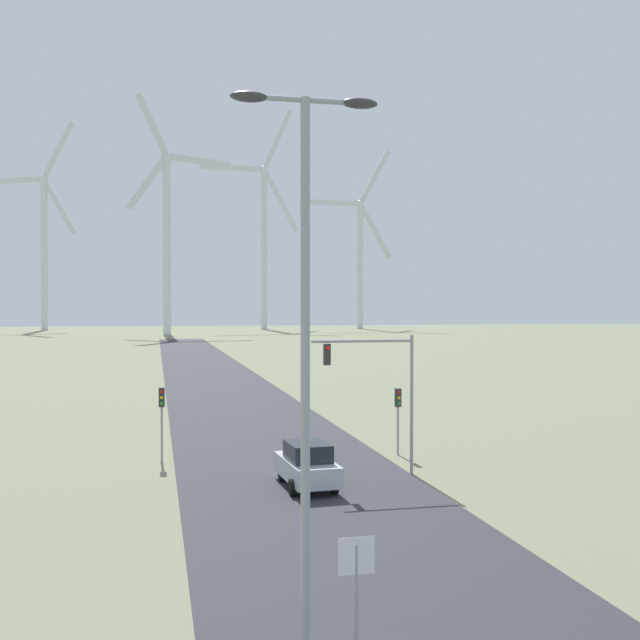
{
  "coord_description": "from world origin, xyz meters",
  "views": [
    {
      "loc": [
        -5.81,
        -9.72,
        7.2
      ],
      "look_at": [
        0.0,
        16.69,
        6.77
      ],
      "focal_mm": 42.0,
      "sensor_mm": 36.0,
      "label": 1
    }
  ],
  "objects_px": {
    "stop_sign_near": "(356,570)",
    "traffic_light_post_near_right": "(398,406)",
    "wind_turbine_far_right": "(360,250)",
    "traffic_light_mast_overhead": "(378,376)",
    "wind_turbine_left": "(44,237)",
    "traffic_light_post_near_left": "(162,407)",
    "wind_turbine_right": "(264,231)",
    "streetlamp": "(305,326)",
    "wind_turbine_center": "(167,226)",
    "car_approaching": "(307,465)"
  },
  "relations": [
    {
      "from": "car_approaching",
      "to": "wind_turbine_center",
      "type": "xyz_separation_m",
      "value": [
        -2.9,
        176.33,
        28.31
      ]
    },
    {
      "from": "traffic_light_post_near_left",
      "to": "stop_sign_near",
      "type": "bearing_deg",
      "value": -79.25
    },
    {
      "from": "traffic_light_post_near_left",
      "to": "traffic_light_mast_overhead",
      "type": "bearing_deg",
      "value": -28.95
    },
    {
      "from": "traffic_light_post_near_left",
      "to": "wind_turbine_left",
      "type": "relative_size",
      "value": 0.05
    },
    {
      "from": "wind_turbine_far_right",
      "to": "traffic_light_mast_overhead",
      "type": "bearing_deg",
      "value": -105.29
    },
    {
      "from": "traffic_light_mast_overhead",
      "to": "wind_turbine_far_right",
      "type": "xyz_separation_m",
      "value": [
        59.98,
        219.34,
        23.04
      ]
    },
    {
      "from": "traffic_light_post_near_left",
      "to": "wind_turbine_center",
      "type": "relative_size",
      "value": 0.05
    },
    {
      "from": "traffic_light_post_near_left",
      "to": "wind_turbine_center",
      "type": "height_order",
      "value": "wind_turbine_center"
    },
    {
      "from": "wind_turbine_right",
      "to": "stop_sign_near",
      "type": "bearing_deg",
      "value": -97.67
    },
    {
      "from": "streetlamp",
      "to": "wind_turbine_far_right",
      "type": "xyz_separation_m",
      "value": [
        66.52,
        236.27,
        20.48
      ]
    },
    {
      "from": "traffic_light_post_near_right",
      "to": "wind_turbine_center",
      "type": "xyz_separation_m",
      "value": [
        -8.58,
        170.75,
        26.82
      ]
    },
    {
      "from": "wind_turbine_center",
      "to": "wind_turbine_far_right",
      "type": "relative_size",
      "value": 1.03
    },
    {
      "from": "traffic_light_post_near_right",
      "to": "wind_turbine_center",
      "type": "height_order",
      "value": "wind_turbine_center"
    },
    {
      "from": "stop_sign_near",
      "to": "wind_turbine_right",
      "type": "height_order",
      "value": "wind_turbine_right"
    },
    {
      "from": "traffic_light_post_near_right",
      "to": "wind_turbine_left",
      "type": "height_order",
      "value": "wind_turbine_left"
    },
    {
      "from": "wind_turbine_center",
      "to": "wind_turbine_far_right",
      "type": "height_order",
      "value": "wind_turbine_center"
    },
    {
      "from": "traffic_light_mast_overhead",
      "to": "wind_turbine_left",
      "type": "bearing_deg",
      "value": 101.15
    },
    {
      "from": "streetlamp",
      "to": "traffic_light_post_near_left",
      "type": "relative_size",
      "value": 3.21
    },
    {
      "from": "streetlamp",
      "to": "wind_turbine_center",
      "type": "xyz_separation_m",
      "value": [
        0.28,
        191.86,
        22.36
      ]
    },
    {
      "from": "streetlamp",
      "to": "traffic_light_post_near_right",
      "type": "bearing_deg",
      "value": 67.24
    },
    {
      "from": "car_approaching",
      "to": "traffic_light_post_near_right",
      "type": "bearing_deg",
      "value": 44.5
    },
    {
      "from": "traffic_light_post_near_right",
      "to": "traffic_light_mast_overhead",
      "type": "height_order",
      "value": "traffic_light_mast_overhead"
    },
    {
      "from": "wind_turbine_right",
      "to": "wind_turbine_far_right",
      "type": "relative_size",
      "value": 1.21
    },
    {
      "from": "traffic_light_post_near_left",
      "to": "wind_turbine_left",
      "type": "distance_m",
      "value": 225.99
    },
    {
      "from": "wind_turbine_right",
      "to": "wind_turbine_left",
      "type": "bearing_deg",
      "value": 175.71
    },
    {
      "from": "stop_sign_near",
      "to": "traffic_light_post_near_right",
      "type": "height_order",
      "value": "traffic_light_post_near_right"
    },
    {
      "from": "traffic_light_mast_overhead",
      "to": "stop_sign_near",
      "type": "bearing_deg",
      "value": -108.41
    },
    {
      "from": "stop_sign_near",
      "to": "traffic_light_post_near_left",
      "type": "relative_size",
      "value": 0.67
    },
    {
      "from": "stop_sign_near",
      "to": "traffic_light_post_near_right",
      "type": "distance_m",
      "value": 21.02
    },
    {
      "from": "wind_turbine_right",
      "to": "wind_turbine_far_right",
      "type": "height_order",
      "value": "wind_turbine_right"
    },
    {
      "from": "traffic_light_post_near_right",
      "to": "traffic_light_mast_overhead",
      "type": "xyz_separation_m",
      "value": [
        -2.32,
        -4.19,
        1.91
      ]
    },
    {
      "from": "wind_turbine_center",
      "to": "wind_turbine_far_right",
      "type": "bearing_deg",
      "value": 33.84
    },
    {
      "from": "wind_turbine_center",
      "to": "car_approaching",
      "type": "bearing_deg",
      "value": -89.06
    },
    {
      "from": "traffic_light_mast_overhead",
      "to": "wind_turbine_left",
      "type": "relative_size",
      "value": 0.09
    },
    {
      "from": "streetlamp",
      "to": "wind_turbine_left",
      "type": "xyz_separation_m",
      "value": [
        -38.08,
        243.35,
        23.44
      ]
    },
    {
      "from": "traffic_light_post_near_right",
      "to": "car_approaching",
      "type": "height_order",
      "value": "traffic_light_post_near_right"
    },
    {
      "from": "wind_turbine_left",
      "to": "wind_turbine_right",
      "type": "height_order",
      "value": "wind_turbine_right"
    },
    {
      "from": "streetlamp",
      "to": "stop_sign_near",
      "type": "height_order",
      "value": "streetlamp"
    },
    {
      "from": "stop_sign_near",
      "to": "wind_turbine_center",
      "type": "distance_m",
      "value": 192.38
    },
    {
      "from": "traffic_light_post_near_left",
      "to": "traffic_light_mast_overhead",
      "type": "xyz_separation_m",
      "value": [
        9.02,
        -4.99,
        1.75
      ]
    },
    {
      "from": "car_approaching",
      "to": "wind_turbine_right",
      "type": "distance_m",
      "value": 226.84
    },
    {
      "from": "stop_sign_near",
      "to": "wind_turbine_far_right",
      "type": "bearing_deg",
      "value": 74.5
    },
    {
      "from": "wind_turbine_right",
      "to": "wind_turbine_far_right",
      "type": "distance_m",
      "value": 33.88
    },
    {
      "from": "traffic_light_post_near_left",
      "to": "wind_turbine_right",
      "type": "height_order",
      "value": "wind_turbine_right"
    },
    {
      "from": "traffic_light_post_near_left",
      "to": "wind_turbine_far_right",
      "type": "xyz_separation_m",
      "value": [
        69.0,
        214.35,
        24.79
      ]
    },
    {
      "from": "stop_sign_near",
      "to": "wind_turbine_left",
      "type": "relative_size",
      "value": 0.03
    },
    {
      "from": "traffic_light_post_near_right",
      "to": "traffic_light_mast_overhead",
      "type": "relative_size",
      "value": 0.54
    },
    {
      "from": "streetlamp",
      "to": "wind_turbine_left",
      "type": "distance_m",
      "value": 247.43
    },
    {
      "from": "traffic_light_mast_overhead",
      "to": "wind_turbine_right",
      "type": "relative_size",
      "value": 0.08
    },
    {
      "from": "car_approaching",
      "to": "wind_turbine_far_right",
      "type": "height_order",
      "value": "wind_turbine_far_right"
    }
  ]
}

